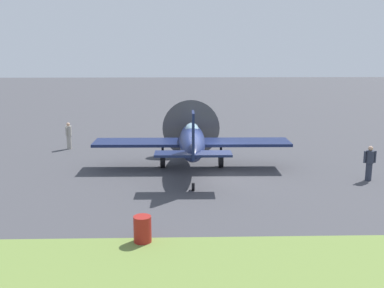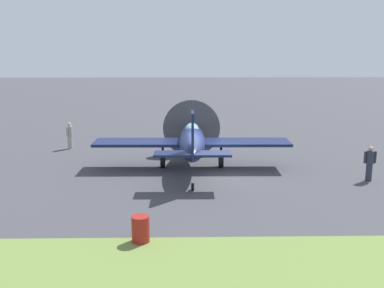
{
  "view_description": "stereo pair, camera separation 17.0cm",
  "coord_description": "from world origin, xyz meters",
  "px_view_note": "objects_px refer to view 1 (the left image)",
  "views": [
    {
      "loc": [
        -1.52,
        -21.49,
        6.36
      ],
      "look_at": [
        -0.9,
        1.49,
        1.42
      ],
      "focal_mm": 41.65,
      "sensor_mm": 36.0,
      "label": 1
    },
    {
      "loc": [
        -1.35,
        -21.49,
        6.36
      ],
      "look_at": [
        -0.9,
        1.49,
        1.42
      ],
      "focal_mm": 41.65,
      "sensor_mm": 36.0,
      "label": 2
    }
  ],
  "objects_px": {
    "airplane_lead": "(192,140)",
    "fuel_drum": "(143,229)",
    "ground_crew_chief": "(69,135)",
    "ground_crew_mechanic": "(369,162)"
  },
  "relations": [
    {
      "from": "ground_crew_chief",
      "to": "airplane_lead",
      "type": "bearing_deg",
      "value": 74.57
    },
    {
      "from": "airplane_lead",
      "to": "ground_crew_mechanic",
      "type": "xyz_separation_m",
      "value": [
        8.63,
        -2.31,
        -0.67
      ]
    },
    {
      "from": "ground_crew_chief",
      "to": "fuel_drum",
      "type": "xyz_separation_m",
      "value": [
        5.9,
        -14.33,
        -0.46
      ]
    },
    {
      "from": "ground_crew_mechanic",
      "to": "fuel_drum",
      "type": "bearing_deg",
      "value": 30.49
    },
    {
      "from": "fuel_drum",
      "to": "ground_crew_chief",
      "type": "bearing_deg",
      "value": 112.38
    },
    {
      "from": "airplane_lead",
      "to": "fuel_drum",
      "type": "height_order",
      "value": "airplane_lead"
    },
    {
      "from": "airplane_lead",
      "to": "ground_crew_chief",
      "type": "relative_size",
      "value": 6.08
    },
    {
      "from": "ground_crew_chief",
      "to": "ground_crew_mechanic",
      "type": "distance_m",
      "value": 18.06
    },
    {
      "from": "airplane_lead",
      "to": "ground_crew_mechanic",
      "type": "bearing_deg",
      "value": -14.31
    },
    {
      "from": "ground_crew_mechanic",
      "to": "fuel_drum",
      "type": "height_order",
      "value": "ground_crew_mechanic"
    }
  ]
}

